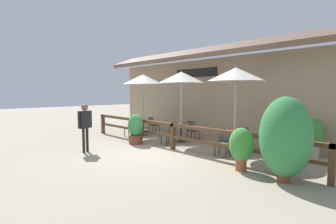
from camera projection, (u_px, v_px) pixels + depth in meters
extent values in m
plane|color=#9E937F|center=(151.00, 154.00, 8.92)|extent=(60.00, 60.00, 0.00)
cube|color=tan|center=(224.00, 99.00, 11.63)|extent=(14.00, 0.40, 3.60)
cube|color=brown|center=(217.00, 50.00, 11.10)|extent=(14.28, 1.48, 0.70)
cube|color=black|center=(196.00, 73.00, 12.46)|extent=(2.48, 0.04, 0.40)
cube|color=brown|center=(173.00, 125.00, 9.56)|extent=(10.40, 0.14, 0.11)
cube|color=brown|center=(173.00, 136.00, 9.59)|extent=(10.40, 0.10, 0.09)
cube|color=brown|center=(103.00, 124.00, 13.34)|extent=(0.14, 0.14, 0.95)
cube|color=brown|center=(173.00, 136.00, 9.59)|extent=(0.14, 0.14, 0.95)
cube|color=brown|center=(332.00, 165.00, 5.85)|extent=(0.14, 0.14, 0.95)
cylinder|color=#B7B2A8|center=(143.00, 109.00, 12.64)|extent=(0.06, 0.06, 2.54)
cone|color=silver|center=(143.00, 79.00, 12.53)|extent=(1.94, 1.94, 0.46)
sphere|color=#B2ADA3|center=(143.00, 74.00, 12.51)|extent=(0.07, 0.07, 0.07)
cylinder|color=brown|center=(143.00, 120.00, 12.68)|extent=(0.82, 0.82, 0.05)
cylinder|color=#333333|center=(143.00, 128.00, 12.71)|extent=(0.07, 0.07, 0.72)
cylinder|color=#333333|center=(143.00, 135.00, 12.74)|extent=(0.45, 0.45, 0.03)
cube|color=#514C47|center=(130.00, 128.00, 12.28)|extent=(0.45, 0.45, 0.05)
cube|color=#514C47|center=(134.00, 123.00, 12.38)|extent=(0.40, 0.06, 0.40)
cylinder|color=#2D2D2D|center=(125.00, 132.00, 12.33)|extent=(0.04, 0.04, 0.40)
cylinder|color=#2D2D2D|center=(129.00, 133.00, 12.03)|extent=(0.04, 0.04, 0.40)
cylinder|color=#2D2D2D|center=(132.00, 132.00, 12.56)|extent=(0.04, 0.04, 0.40)
cylinder|color=#2D2D2D|center=(136.00, 132.00, 12.27)|extent=(0.04, 0.04, 0.40)
cube|color=#514C47|center=(154.00, 125.00, 13.24)|extent=(0.48, 0.48, 0.05)
cube|color=#514C47|center=(151.00, 121.00, 13.11)|extent=(0.40, 0.10, 0.40)
cylinder|color=#2D2D2D|center=(159.00, 130.00, 13.21)|extent=(0.04, 0.04, 0.40)
cylinder|color=#2D2D2D|center=(155.00, 129.00, 13.52)|extent=(0.04, 0.04, 0.40)
cylinder|color=#2D2D2D|center=(153.00, 130.00, 12.99)|extent=(0.04, 0.04, 0.40)
cylinder|color=#2D2D2D|center=(149.00, 129.00, 13.30)|extent=(0.04, 0.04, 0.40)
cylinder|color=#B7B2A8|center=(181.00, 112.00, 10.93)|extent=(0.06, 0.06, 2.54)
cone|color=silver|center=(181.00, 77.00, 10.81)|extent=(1.94, 1.94, 0.46)
sphere|color=#B2ADA3|center=(181.00, 72.00, 10.80)|extent=(0.07, 0.07, 0.07)
cylinder|color=brown|center=(181.00, 124.00, 10.97)|extent=(0.82, 0.82, 0.05)
cylinder|color=#333333|center=(181.00, 133.00, 11.00)|extent=(0.07, 0.07, 0.72)
cylinder|color=#333333|center=(181.00, 141.00, 11.02)|extent=(0.45, 0.45, 0.03)
cube|color=#514C47|center=(168.00, 134.00, 10.54)|extent=(0.47, 0.47, 0.05)
cube|color=#514C47|center=(172.00, 128.00, 10.63)|extent=(0.40, 0.08, 0.40)
cylinder|color=#2D2D2D|center=(161.00, 139.00, 10.60)|extent=(0.04, 0.04, 0.40)
cylinder|color=#2D2D2D|center=(167.00, 140.00, 10.29)|extent=(0.04, 0.04, 0.40)
cylinder|color=#2D2D2D|center=(169.00, 138.00, 10.82)|extent=(0.04, 0.04, 0.40)
cylinder|color=#2D2D2D|center=(174.00, 139.00, 10.52)|extent=(0.04, 0.04, 0.40)
cube|color=#514C47|center=(193.00, 130.00, 11.45)|extent=(0.50, 0.50, 0.05)
cube|color=#514C47|center=(191.00, 126.00, 11.27)|extent=(0.40, 0.12, 0.40)
cylinder|color=#2D2D2D|center=(199.00, 135.00, 11.51)|extent=(0.04, 0.04, 0.40)
cylinder|color=#2D2D2D|center=(192.00, 134.00, 11.73)|extent=(0.04, 0.04, 0.40)
cylinder|color=#2D2D2D|center=(195.00, 136.00, 11.20)|extent=(0.04, 0.04, 0.40)
cylinder|color=#2D2D2D|center=(187.00, 136.00, 11.41)|extent=(0.04, 0.04, 0.40)
cylinder|color=#B7B2A8|center=(235.00, 116.00, 9.00)|extent=(0.06, 0.06, 2.54)
cone|color=silver|center=(236.00, 74.00, 8.89)|extent=(1.94, 1.94, 0.46)
sphere|color=#B2ADA3|center=(236.00, 67.00, 8.87)|extent=(0.07, 0.07, 0.07)
cylinder|color=brown|center=(235.00, 131.00, 9.04)|extent=(0.82, 0.82, 0.05)
cylinder|color=#333333|center=(234.00, 142.00, 9.07)|extent=(0.07, 0.07, 0.72)
cylinder|color=#333333|center=(234.00, 152.00, 9.10)|extent=(0.45, 0.45, 0.03)
cube|color=#514C47|center=(223.00, 143.00, 8.58)|extent=(0.51, 0.51, 0.05)
cube|color=#514C47|center=(225.00, 136.00, 8.72)|extent=(0.40, 0.14, 0.40)
cylinder|color=#2D2D2D|center=(215.00, 150.00, 8.54)|extent=(0.04, 0.04, 0.40)
cylinder|color=#2D2D2D|center=(226.00, 152.00, 8.33)|extent=(0.04, 0.04, 0.40)
cylinder|color=#2D2D2D|center=(219.00, 148.00, 8.86)|extent=(0.04, 0.04, 0.40)
cylinder|color=#2D2D2D|center=(230.00, 150.00, 8.65)|extent=(0.04, 0.04, 0.40)
cube|color=#514C47|center=(245.00, 138.00, 9.57)|extent=(0.48, 0.48, 0.05)
cube|color=#514C47|center=(243.00, 132.00, 9.40)|extent=(0.40, 0.10, 0.40)
cylinder|color=#2D2D2D|center=(252.00, 144.00, 9.62)|extent=(0.04, 0.04, 0.40)
cylinder|color=#2D2D2D|center=(242.00, 143.00, 9.85)|extent=(0.04, 0.04, 0.40)
cylinder|color=#2D2D2D|center=(248.00, 145.00, 9.32)|extent=(0.04, 0.04, 0.40)
cylinder|color=#2D2D2D|center=(238.00, 144.00, 9.55)|extent=(0.04, 0.04, 0.40)
cylinder|color=#9E4C33|center=(241.00, 165.00, 7.01)|extent=(0.29, 0.29, 0.32)
cylinder|color=#9E4C33|center=(241.00, 160.00, 7.00)|extent=(0.32, 0.32, 0.04)
ellipsoid|color=#3D8E38|center=(241.00, 145.00, 6.97)|extent=(0.66, 0.60, 0.91)
cylinder|color=brown|center=(136.00, 140.00, 10.60)|extent=(0.56, 0.56, 0.35)
cylinder|color=brown|center=(136.00, 136.00, 10.59)|extent=(0.61, 0.61, 0.04)
ellipsoid|color=#338442|center=(136.00, 126.00, 10.56)|extent=(0.68, 0.62, 0.93)
cylinder|color=brown|center=(284.00, 176.00, 6.13)|extent=(0.31, 0.31, 0.26)
cylinder|color=brown|center=(284.00, 172.00, 6.12)|extent=(0.34, 0.34, 0.04)
ellipsoid|color=#338442|center=(285.00, 137.00, 6.06)|extent=(1.19, 1.07, 1.89)
cylinder|color=#B7AD99|center=(313.00, 151.00, 8.44)|extent=(0.35, 0.35, 0.38)
cylinder|color=#B7AD99|center=(314.00, 146.00, 8.43)|extent=(0.38, 0.38, 0.04)
ellipsoid|color=#3D8E38|center=(314.00, 133.00, 8.40)|extent=(0.57, 0.52, 0.94)
cylinder|color=black|center=(84.00, 140.00, 9.07)|extent=(0.09, 0.09, 0.85)
cylinder|color=black|center=(87.00, 140.00, 9.22)|extent=(0.09, 0.09, 0.85)
cube|color=black|center=(85.00, 119.00, 9.09)|extent=(0.34, 0.50, 0.60)
cylinder|color=black|center=(79.00, 120.00, 8.86)|extent=(0.07, 0.07, 0.57)
cylinder|color=black|center=(90.00, 119.00, 9.32)|extent=(0.07, 0.07, 0.57)
sphere|color=brown|center=(85.00, 107.00, 9.06)|extent=(0.23, 0.23, 0.23)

